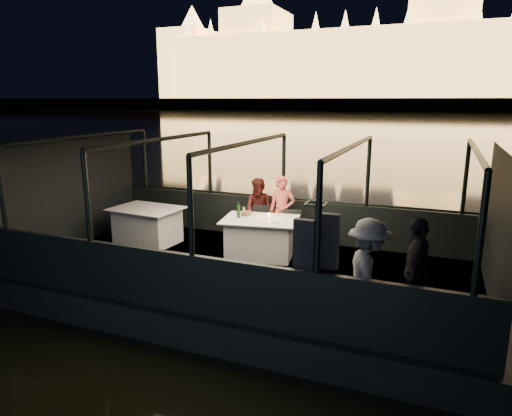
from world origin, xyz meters
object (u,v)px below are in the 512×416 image
at_px(person_man_maroon, 260,208).
at_px(passenger_stripe, 368,270).
at_px(chair_port_left, 259,225).
at_px(dining_table_aft, 148,225).
at_px(person_woman_coral, 282,211).
at_px(coat_stand, 314,265).
at_px(passenger_dark, 417,265).
at_px(dining_table_central, 260,238).
at_px(chair_port_right, 289,230).
at_px(wine_bottle, 238,210).

height_order(person_man_maroon, passenger_stripe, passenger_stripe).
bearing_deg(chair_port_left, passenger_stripe, -56.48).
distance_m(dining_table_aft, person_woman_coral, 2.92).
relative_size(dining_table_aft, chair_port_left, 1.76).
height_order(coat_stand, person_man_maroon, coat_stand).
bearing_deg(passenger_dark, coat_stand, -58.96).
distance_m(dining_table_central, person_man_maroon, 1.01).
distance_m(passenger_stripe, passenger_dark, 0.73).
height_order(chair_port_left, person_woman_coral, person_woman_coral).
height_order(chair_port_right, person_man_maroon, person_man_maroon).
bearing_deg(wine_bottle, passenger_dark, -26.52).
bearing_deg(person_man_maroon, chair_port_left, -77.00).
relative_size(chair_port_right, person_woman_coral, 0.55).
height_order(dining_table_aft, passenger_stripe, passenger_stripe).
bearing_deg(passenger_dark, dining_table_aft, -103.76).
bearing_deg(dining_table_aft, person_woman_coral, 17.67).
bearing_deg(chair_port_left, person_man_maroon, 96.42).
distance_m(chair_port_left, person_woman_coral, 0.58).
xyz_separation_m(passenger_dark, wine_bottle, (-3.41, 1.70, 0.06)).
bearing_deg(person_man_maroon, person_woman_coral, -10.51).
xyz_separation_m(coat_stand, wine_bottle, (-2.15, 2.36, 0.02)).
relative_size(dining_table_aft, coat_stand, 0.82).
relative_size(dining_table_central, dining_table_aft, 1.00).
bearing_deg(passenger_stripe, coat_stand, 85.21).
relative_size(chair_port_left, person_man_maroon, 0.59).
bearing_deg(dining_table_central, wine_bottle, -169.83).
distance_m(person_woman_coral, passenger_stripe, 3.75).
height_order(dining_table_central, dining_table_aft, dining_table_aft).
bearing_deg(dining_table_central, person_woman_coral, 77.69).
bearing_deg(person_man_maroon, coat_stand, -61.05).
distance_m(chair_port_right, passenger_dark, 3.44).
height_order(dining_table_central, chair_port_right, chair_port_right).
height_order(dining_table_aft, coat_stand, coat_stand).
distance_m(dining_table_central, coat_stand, 3.03).
height_order(coat_stand, passenger_stripe, coat_stand).
distance_m(dining_table_aft, passenger_stripe, 5.44).
distance_m(chair_port_right, passenger_stripe, 3.37).
bearing_deg(chair_port_right, wine_bottle, -162.19).
bearing_deg(passenger_stripe, chair_port_right, 12.38).
relative_size(person_woman_coral, passenger_dark, 0.98).
bearing_deg(dining_table_aft, chair_port_left, 17.33).
relative_size(person_man_maroon, wine_bottle, 4.46).
relative_size(dining_table_central, person_man_maroon, 1.03).
bearing_deg(passenger_stripe, dining_table_aft, 43.37).
height_order(dining_table_central, chair_port_left, chair_port_left).
relative_size(person_woman_coral, passenger_stripe, 0.97).
relative_size(dining_table_central, chair_port_right, 1.76).
distance_m(dining_table_aft, passenger_dark, 5.84).
height_order(dining_table_aft, person_man_maroon, person_man_maroon).
xyz_separation_m(passenger_stripe, wine_bottle, (-2.82, 2.13, 0.06)).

